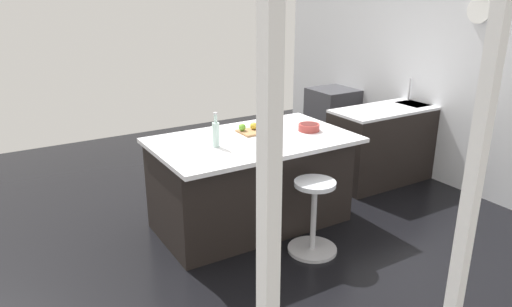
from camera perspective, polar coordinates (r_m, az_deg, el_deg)
ground_plane at (r=4.89m, az=-1.67°, el=-7.97°), size 7.13×7.13×0.00m
interior_partition_left at (r=6.14m, az=20.44°, el=10.50°), size 0.15×5.48×2.86m
sink_cabinet at (r=6.12m, az=16.90°, el=1.51°), size 1.89×0.60×1.18m
oven_range at (r=7.01m, az=9.10°, el=4.11°), size 0.60×0.61×0.87m
kitchen_island at (r=4.64m, az=-0.62°, el=-3.30°), size 1.86×1.13×0.90m
stool_by_window at (r=4.24m, az=6.89°, el=-7.77°), size 0.44×0.44×0.67m
cutting_board at (r=4.65m, az=0.14°, el=2.72°), size 0.36×0.24×0.02m
apple_yellow at (r=4.65m, az=-0.29°, el=3.33°), size 0.07×0.07×0.07m
apple_green at (r=4.61m, az=-1.67°, el=3.16°), size 0.07×0.07×0.07m
water_bottle at (r=4.19m, az=-4.82°, el=2.40°), size 0.06×0.06×0.31m
fruit_bowl at (r=4.70m, az=6.35°, el=3.18°), size 0.21×0.21×0.07m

